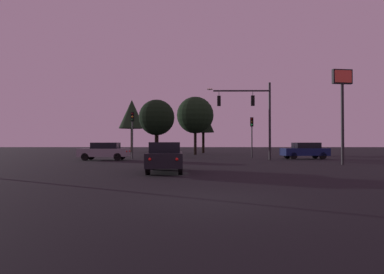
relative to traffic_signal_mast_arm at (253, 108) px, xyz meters
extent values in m
plane|color=black|center=(-4.70, 4.40, -4.51)|extent=(168.00, 168.00, 0.00)
cylinder|color=#232326|center=(1.54, -0.02, -1.12)|extent=(0.20, 0.20, 6.78)
cylinder|color=#232326|center=(-0.92, 0.00, 1.55)|extent=(4.94, 0.18, 0.14)
ellipsoid|color=#F4EACC|center=(-3.69, 0.02, 1.70)|extent=(0.56, 0.28, 0.16)
cylinder|color=#232326|center=(0.06, -0.01, 1.34)|extent=(0.05, 0.05, 0.42)
cube|color=black|center=(0.06, -0.01, 0.68)|extent=(0.30, 0.24, 0.90)
sphere|color=red|center=(0.06, 0.13, 0.96)|extent=(0.18, 0.18, 0.18)
sphere|color=#56380C|center=(0.06, 0.13, 0.68)|extent=(0.18, 0.18, 0.18)
sphere|color=#0C4219|center=(0.06, 0.13, 0.40)|extent=(0.18, 0.18, 0.18)
cylinder|color=#232326|center=(-2.90, 0.02, 1.33)|extent=(0.05, 0.05, 0.44)
cube|color=black|center=(-2.90, 0.02, 0.66)|extent=(0.30, 0.24, 0.90)
sphere|color=red|center=(-2.90, 0.16, 0.94)|extent=(0.18, 0.18, 0.18)
sphere|color=#56380C|center=(-2.90, 0.16, 0.66)|extent=(0.18, 0.18, 0.18)
sphere|color=#0C4219|center=(-2.90, 0.16, 0.38)|extent=(0.18, 0.18, 0.18)
cylinder|color=#232326|center=(0.66, 3.76, -2.95)|extent=(0.12, 0.12, 3.12)
cube|color=black|center=(0.66, 3.76, -0.95)|extent=(0.35, 0.31, 0.90)
sphere|color=#4C0A0A|center=(0.63, 3.62, -0.67)|extent=(0.18, 0.18, 0.18)
sphere|color=#56380C|center=(0.63, 3.62, -0.95)|extent=(0.18, 0.18, 0.18)
sphere|color=#1EE04C|center=(0.63, 3.62, -1.23)|extent=(0.18, 0.18, 0.18)
cylinder|color=#232326|center=(-10.95, 2.64, -2.74)|extent=(0.12, 0.12, 3.54)
cube|color=black|center=(-10.95, 2.64, -0.52)|extent=(0.31, 0.25, 0.90)
sphere|color=#4C0A0A|center=(-10.94, 2.50, -0.24)|extent=(0.18, 0.18, 0.18)
sphere|color=#F9A319|center=(-10.94, 2.50, -0.52)|extent=(0.18, 0.18, 0.18)
sphere|color=#0C4219|center=(-10.94, 2.50, -0.80)|extent=(0.18, 0.18, 0.18)
cube|color=black|center=(-6.62, -11.88, -3.85)|extent=(1.90, 4.55, 0.68)
cube|color=black|center=(-6.62, -12.03, -3.25)|extent=(1.57, 2.48, 0.52)
cylinder|color=black|center=(-7.44, -10.44, -4.19)|extent=(0.23, 0.65, 0.64)
cylinder|color=black|center=(-5.93, -10.37, -4.19)|extent=(0.23, 0.65, 0.64)
cylinder|color=black|center=(-7.32, -13.39, -4.19)|extent=(0.23, 0.65, 0.64)
cylinder|color=black|center=(-5.81, -13.33, -4.19)|extent=(0.23, 0.65, 0.64)
sphere|color=red|center=(-7.13, -14.16, -3.75)|extent=(0.14, 0.14, 0.14)
sphere|color=red|center=(-5.93, -14.11, -3.75)|extent=(0.14, 0.14, 0.14)
cube|color=#0F1947|center=(5.18, 1.76, -3.85)|extent=(4.28, 2.09, 0.68)
cube|color=black|center=(5.33, 1.78, -3.25)|extent=(2.36, 1.69, 0.52)
cylinder|color=black|center=(3.88, 0.88, -4.19)|extent=(0.65, 0.25, 0.64)
cylinder|color=black|center=(3.76, 2.43, -4.19)|extent=(0.65, 0.25, 0.64)
cylinder|color=black|center=(6.61, 1.09, -4.19)|extent=(0.65, 0.25, 0.64)
cylinder|color=black|center=(6.49, 2.65, -4.19)|extent=(0.65, 0.25, 0.64)
sphere|color=red|center=(7.31, 1.31, -3.75)|extent=(0.14, 0.14, 0.14)
sphere|color=red|center=(7.22, 2.54, -3.75)|extent=(0.14, 0.14, 0.14)
cube|color=gray|center=(-12.86, -0.38, -3.85)|extent=(4.16, 1.80, 0.68)
cube|color=black|center=(-12.71, -0.38, -3.25)|extent=(2.25, 1.54, 0.52)
cylinder|color=black|center=(-14.23, -1.15, -4.19)|extent=(0.64, 0.20, 0.64)
cylinder|color=black|center=(-14.22, 0.42, -4.19)|extent=(0.64, 0.20, 0.64)
cylinder|color=black|center=(-11.49, -1.17, -4.19)|extent=(0.64, 0.20, 0.64)
cylinder|color=black|center=(-11.48, 0.40, -4.19)|extent=(0.64, 0.20, 0.64)
sphere|color=red|center=(-10.78, -1.01, -3.75)|extent=(0.14, 0.14, 0.14)
sphere|color=red|center=(-10.77, 0.23, -3.75)|extent=(0.14, 0.14, 0.14)
cylinder|color=#232326|center=(5.03, -6.29, -1.75)|extent=(0.20, 0.20, 5.53)
cube|color=black|center=(5.03, -6.29, 1.52)|extent=(1.42, 0.44, 1.00)
cube|color=#EF4C38|center=(5.05, -6.43, 1.52)|extent=(1.22, 0.19, 0.84)
cylinder|color=black|center=(-14.75, 22.97, -2.62)|extent=(0.35, 0.35, 3.79)
cone|color=black|center=(-14.75, 22.97, 1.52)|extent=(4.04, 4.04, 4.50)
cylinder|color=black|center=(-8.97, 5.67, -3.09)|extent=(0.41, 0.41, 2.85)
sphere|color=black|center=(-8.97, 5.67, -0.36)|extent=(3.75, 3.75, 3.75)
cylinder|color=black|center=(-4.85, 12.72, -2.82)|extent=(0.35, 0.35, 3.38)
sphere|color=black|center=(-4.85, 12.72, 0.49)|extent=(4.65, 4.65, 4.65)
cylinder|color=black|center=(-3.60, 19.65, -2.99)|extent=(0.38, 0.38, 3.04)
cone|color=black|center=(-3.60, 19.65, 0.45)|extent=(3.21, 3.21, 3.84)
camera|label=1|loc=(-5.26, -28.73, -3.03)|focal=30.80mm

